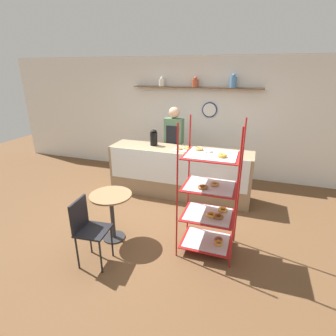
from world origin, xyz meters
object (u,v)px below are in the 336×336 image
(cafe_chair, at_px, (87,225))
(donut_tray_counter, at_px, (186,149))
(cafe_table, at_px, (112,206))
(coffee_carafe, at_px, (154,138))
(pastry_rack, at_px, (210,199))
(person_worker, at_px, (174,143))

(cafe_chair, distance_m, donut_tray_counter, 2.41)
(cafe_table, height_order, coffee_carafe, coffee_carafe)
(pastry_rack, relative_size, coffee_carafe, 5.78)
(pastry_rack, relative_size, person_worker, 1.09)
(pastry_rack, height_order, person_worker, pastry_rack)
(person_worker, bearing_deg, cafe_chair, -95.92)
(pastry_rack, distance_m, coffee_carafe, 2.19)
(cafe_table, xyz_separation_m, cafe_chair, (-0.03, -0.56, 0.02))
(person_worker, height_order, coffee_carafe, person_worker)
(pastry_rack, bearing_deg, coffee_carafe, 131.53)
(pastry_rack, relative_size, cafe_table, 2.52)
(cafe_table, bearing_deg, donut_tray_counter, 69.18)
(coffee_carafe, height_order, donut_tray_counter, coffee_carafe)
(coffee_carafe, bearing_deg, donut_tray_counter, -9.64)
(cafe_chair, distance_m, coffee_carafe, 2.45)
(cafe_chair, relative_size, donut_tray_counter, 2.05)
(person_worker, xyz_separation_m, donut_tray_counter, (0.40, -0.50, 0.05))
(person_worker, bearing_deg, donut_tray_counter, -51.69)
(pastry_rack, bearing_deg, cafe_table, -171.62)
(pastry_rack, distance_m, cafe_table, 1.42)
(cafe_table, bearing_deg, coffee_carafe, 91.59)
(cafe_table, bearing_deg, person_worker, 83.45)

